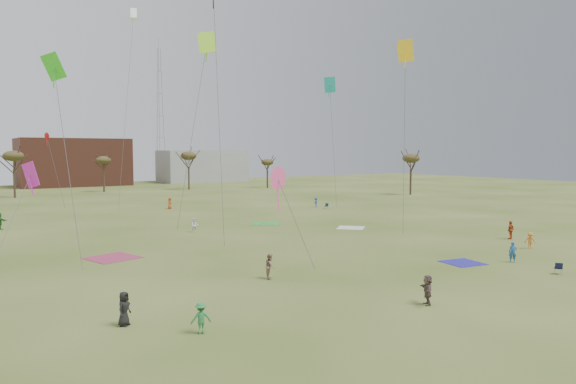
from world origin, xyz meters
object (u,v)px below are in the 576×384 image
camp_chair_center (558,271)px  radio_tower (160,115)px  spectator_fore_a (511,230)px  camp_chair_right (326,207)px  flyer_near_right (513,252)px  flyer_near_center (201,318)px

camp_chair_center → radio_tower: radio_tower is taller
spectator_fore_a → camp_chair_center: spectator_fore_a is taller
spectator_fore_a → camp_chair_center: bearing=38.2°
camp_chair_right → radio_tower: 87.09m
flyer_near_right → camp_chair_right: flyer_near_right is taller
flyer_near_center → flyer_near_right: 27.59m
spectator_fore_a → radio_tower: size_ratio=0.05×
flyer_near_center → camp_chair_right: flyer_near_center is taller
flyer_near_center → flyer_near_right: (27.54, 1.69, 0.04)m
flyer_near_right → radio_tower: (15.87, 124.05, 18.40)m
flyer_near_right → spectator_fore_a: spectator_fore_a is taller
camp_chair_right → radio_tower: size_ratio=0.02×
flyer_near_right → camp_chair_right: 40.78m
flyer_near_right → camp_chair_center: 4.40m
radio_tower → camp_chair_center: bearing=-97.5°
camp_chair_center → camp_chair_right: same height
radio_tower → camp_chair_right: bearing=-93.1°
flyer_near_center → flyer_near_right: size_ratio=0.95×
flyer_near_right → camp_chair_center: bearing=-40.5°
flyer_near_center → camp_chair_right: 56.40m
flyer_near_center → spectator_fore_a: size_ratio=0.83×
camp_chair_right → camp_chair_center: bearing=-43.5°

